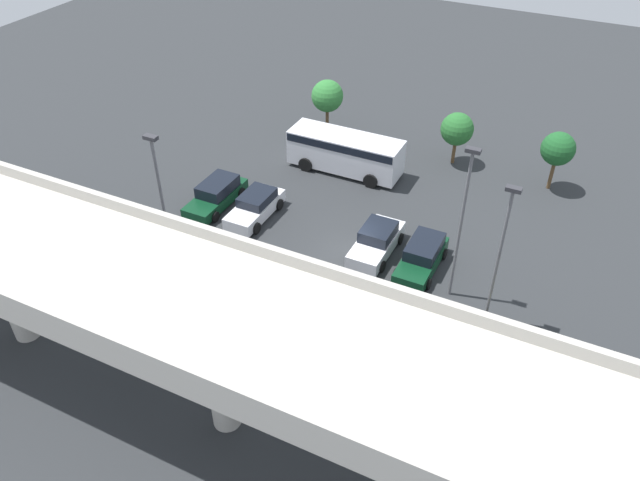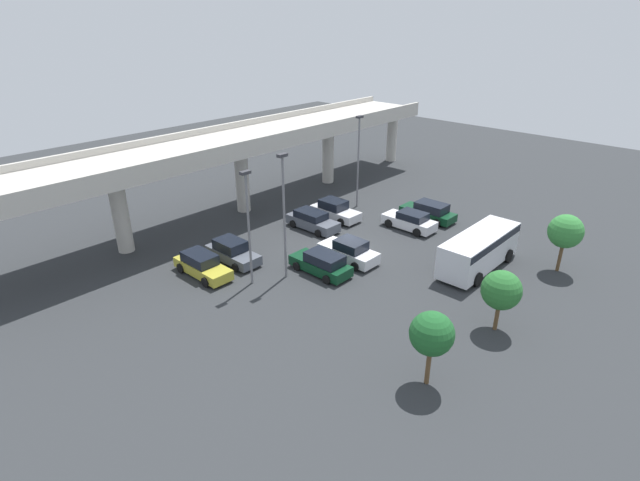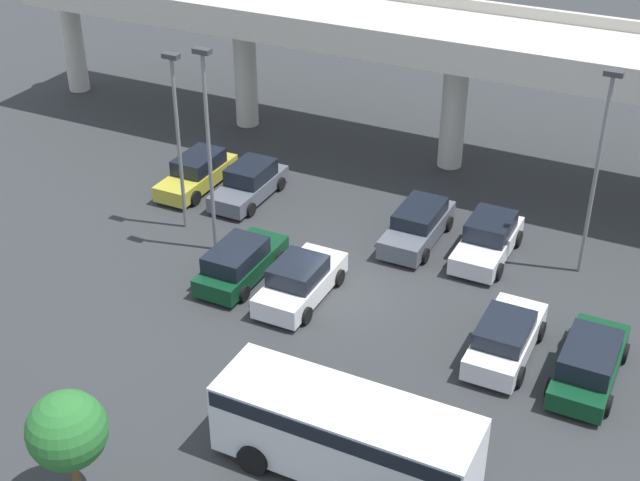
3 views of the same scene
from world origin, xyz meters
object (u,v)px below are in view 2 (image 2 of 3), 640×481
object	(u,v)px
parked_car_4	(312,221)
tree_front_centre	(501,290)
parked_car_0	(202,265)
parked_car_3	(349,251)
lamp_post_mid_lot	(284,209)
tree_front_left	(432,334)
parked_car_2	(322,263)
shuttle_bus	(479,248)
tree_front_right	(566,232)
lamp_post_by_overpass	(358,155)
parked_car_1	(232,252)
parked_car_6	(410,221)
lamp_post_near_aisle	(248,220)
parked_car_7	(429,212)
parked_car_5	(335,210)

from	to	relation	value
parked_car_4	tree_front_centre	world-z (taller)	tree_front_centre
parked_car_4	tree_front_centre	xyz separation A→B (m)	(-3.49, -17.99, 1.86)
parked_car_0	parked_car_3	size ratio (longest dim) A/B	1.04
lamp_post_mid_lot	tree_front_left	distance (m)	13.56
parked_car_2	tree_front_left	bearing A→B (deg)	157.00
shuttle_bus	tree_front_right	distance (m)	5.83
shuttle_bus	tree_front_left	xyz separation A→B (m)	(-13.11, -3.92, 1.34)
parked_car_2	lamp_post_by_overpass	bearing A→B (deg)	-61.50
parked_car_1	tree_front_right	size ratio (longest dim) A/B	1.07
parked_car_0	parked_car_6	world-z (taller)	parked_car_0
parked_car_0	parked_car_2	world-z (taller)	parked_car_0
parked_car_3	tree_front_centre	bearing A→B (deg)	175.17
parked_car_0	tree_front_right	distance (m)	25.31
parked_car_0	lamp_post_near_aisle	world-z (taller)	lamp_post_near_aisle
parked_car_6	tree_front_left	xyz separation A→B (m)	(-15.78, -11.45, 2.18)
parked_car_0	parked_car_4	distance (m)	11.15
parked_car_0	parked_car_3	bearing A→B (deg)	54.79
parked_car_6	parked_car_3	bearing A→B (deg)	89.98
parked_car_4	parked_car_6	distance (m)	8.26
parked_car_0	parked_car_2	bearing A→B (deg)	44.70
parked_car_1	lamp_post_mid_lot	world-z (taller)	lamp_post_mid_lot
parked_car_1	parked_car_4	world-z (taller)	parked_car_1
parked_car_3	parked_car_7	world-z (taller)	parked_car_3
tree_front_left	parked_car_4	bearing A→B (deg)	59.82
shuttle_bus	lamp_post_near_aisle	distance (m)	16.38
lamp_post_by_overpass	tree_front_right	distance (m)	18.77
parked_car_6	lamp_post_mid_lot	distance (m)	13.73
parked_car_0	lamp_post_by_overpass	distance (m)	18.42
parked_car_4	tree_front_right	size ratio (longest dim) A/B	1.13
parked_car_6	parked_car_0	bearing A→B (deg)	69.91
parked_car_7	parked_car_1	bearing A→B (deg)	69.44
parked_car_1	tree_front_centre	world-z (taller)	tree_front_centre
parked_car_3	shuttle_bus	size ratio (longest dim) A/B	0.59
parked_car_4	lamp_post_near_aisle	world-z (taller)	lamp_post_near_aisle
parked_car_0	lamp_post_mid_lot	size ratio (longest dim) A/B	0.55
parked_car_4	parked_car_6	xyz separation A→B (m)	(5.57, -6.09, 0.00)
parked_car_6	tree_front_left	distance (m)	19.62
tree_front_centre	tree_front_right	distance (m)	9.91
parked_car_2	shuttle_bus	bearing A→B (deg)	-133.30
parked_car_6	lamp_post_mid_lot	world-z (taller)	lamp_post_mid_lot
parked_car_2	parked_car_7	xyz separation A→B (m)	(13.76, -0.24, 0.01)
parked_car_7	shuttle_bus	world-z (taller)	shuttle_bus
parked_car_6	tree_front_right	bearing A→B (deg)	-176.02
parked_car_0	tree_front_right	world-z (taller)	tree_front_right
tree_front_right	parked_car_4	bearing A→B (deg)	109.54
parked_car_6	lamp_post_mid_lot	size ratio (longest dim) A/B	0.52
parked_car_2	lamp_post_near_aisle	xyz separation A→B (m)	(-4.28, 2.50, 3.89)
parked_car_0	parked_car_7	size ratio (longest dim) A/B	0.98
parked_car_1	parked_car_2	xyz separation A→B (m)	(3.12, -6.09, -0.00)
parked_car_5	shuttle_bus	bearing A→B (deg)	-0.59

